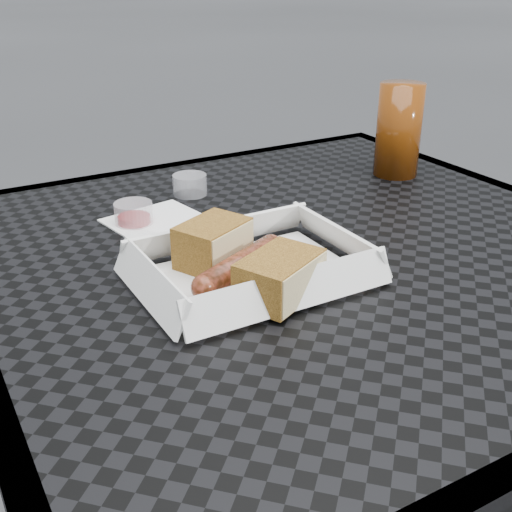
# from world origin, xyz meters

# --- Properties ---
(patio_table) EXTENTS (0.80, 0.80, 0.74)m
(patio_table) POSITION_xyz_m (0.00, 0.00, 0.67)
(patio_table) COLOR black
(patio_table) RESTS_ON ground
(food_tray) EXTENTS (0.22, 0.15, 0.00)m
(food_tray) POSITION_xyz_m (-0.10, -0.04, 0.75)
(food_tray) COLOR white
(food_tray) RESTS_ON patio_table
(bratwurst) EXTENTS (0.14, 0.08, 0.03)m
(bratwurst) POSITION_xyz_m (-0.12, -0.04, 0.76)
(bratwurst) COLOR maroon
(bratwurst) RESTS_ON food_tray
(bread_near) EXTENTS (0.10, 0.08, 0.05)m
(bread_near) POSITION_xyz_m (-0.13, 0.00, 0.77)
(bread_near) COLOR brown
(bread_near) RESTS_ON food_tray
(bread_far) EXTENTS (0.10, 0.09, 0.04)m
(bread_far) POSITION_xyz_m (-0.10, -0.10, 0.77)
(bread_far) COLOR brown
(bread_far) RESTS_ON food_tray
(veg_garnish) EXTENTS (0.03, 0.03, 0.00)m
(veg_garnish) POSITION_xyz_m (-0.05, -0.08, 0.75)
(veg_garnish) COLOR #FE5F0B
(veg_garnish) RESTS_ON food_tray
(napkin) EXTENTS (0.14, 0.14, 0.00)m
(napkin) POSITION_xyz_m (-0.13, 0.15, 0.75)
(napkin) COLOR white
(napkin) RESTS_ON patio_table
(condiment_cup_sauce) EXTENTS (0.05, 0.05, 0.03)m
(condiment_cup_sauce) POSITION_xyz_m (-0.16, 0.17, 0.76)
(condiment_cup_sauce) COLOR maroon
(condiment_cup_sauce) RESTS_ON patio_table
(condiment_cup_empty) EXTENTS (0.05, 0.05, 0.03)m
(condiment_cup_empty) POSITION_xyz_m (-0.05, 0.24, 0.76)
(condiment_cup_empty) COLOR silver
(condiment_cup_empty) RESTS_ON patio_table
(drink_glass) EXTENTS (0.07, 0.07, 0.14)m
(drink_glass) POSITION_xyz_m (0.28, 0.16, 0.82)
(drink_glass) COLOR #562507
(drink_glass) RESTS_ON patio_table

